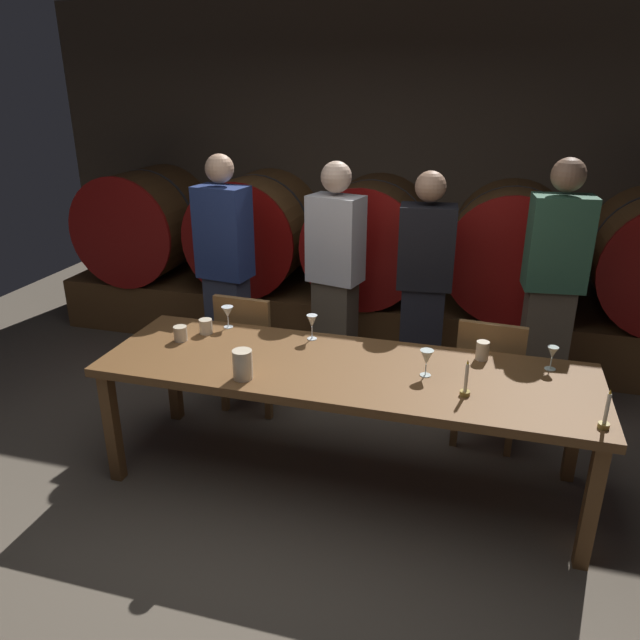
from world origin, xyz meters
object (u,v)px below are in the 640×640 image
object	(u,v)px
wine_barrel_right	(511,248)
guest_far_right	(551,291)
cup_right	(482,351)
cup_center	(206,326)
guest_far_left	(226,269)
candle_left	(466,386)
wine_glass_center_left	(312,322)
dining_table	(344,377)
guest_center_right	(424,287)
wine_barrel_far_left	(147,223)
wine_glass_center_right	(427,358)
pitcher	(243,364)
chair_left	(250,346)
wine_glass_far_right	(552,354)
guest_center_left	(335,275)
wine_barrel_left	(257,230)
candle_right	(605,417)
chair_right	(489,376)
wine_barrel_center	(371,238)
cup_left	(180,333)
wine_glass_far_left	(228,313)

from	to	relation	value
wine_barrel_right	guest_far_right	distance (m)	0.96
cup_right	guest_far_right	bearing A→B (deg)	63.89
cup_center	guest_far_left	bearing A→B (deg)	105.68
candle_left	wine_glass_center_left	bearing A→B (deg)	153.34
dining_table	guest_center_right	bearing A→B (deg)	75.97
wine_barrel_far_left	wine_glass_center_right	world-z (taller)	wine_barrel_far_left
guest_far_left	candle_left	xyz separation A→B (m)	(1.84, -1.22, -0.10)
candle_left	pitcher	distance (m)	1.16
guest_far_left	chair_left	bearing A→B (deg)	137.80
wine_barrel_far_left	candle_left	size ratio (longest dim) A/B	5.01
dining_table	wine_glass_far_right	xyz separation A→B (m)	(1.10, 0.28, 0.16)
guest_center_left	pitcher	distance (m)	1.50
wine_barrel_right	wine_glass_center_right	bearing A→B (deg)	-101.94
wine_barrel_right	wine_barrel_far_left	bearing A→B (deg)	180.00
wine_barrel_left	candle_right	world-z (taller)	wine_barrel_left
guest_center_left	cup_center	world-z (taller)	guest_center_left
guest_far_left	wine_glass_center_left	size ratio (longest dim) A/B	11.15
candle_right	cup_center	xyz separation A→B (m)	(-2.24, 0.52, -0.01)
chair_left	candle_left	xyz separation A→B (m)	(1.49, -0.80, 0.31)
chair_right	pitcher	bearing A→B (deg)	39.82
dining_table	chair_right	size ratio (longest dim) A/B	3.12
chair_left	guest_far_right	world-z (taller)	guest_far_right
wine_barrel_center	guest_center_left	xyz separation A→B (m)	(-0.10, -0.85, -0.08)
wine_glass_center_right	cup_right	xyz separation A→B (m)	(0.28, 0.29, -0.05)
wine_glass_center_left	cup_right	distance (m)	1.01
candle_left	cup_left	xyz separation A→B (m)	(-1.71, 0.23, -0.01)
guest_center_left	guest_far_right	world-z (taller)	guest_far_right
wine_glass_far_right	candle_left	bearing A→B (deg)	-135.03
guest_far_left	guest_far_right	size ratio (longest dim) A/B	0.98
wine_barrel_center	wine_glass_far_left	bearing A→B (deg)	-108.88
cup_left	wine_barrel_center	bearing A→B (deg)	68.59
wine_barrel_left	candle_left	world-z (taller)	wine_barrel_left
guest_center_right	cup_left	world-z (taller)	guest_center_right
guest_far_left	wine_glass_center_right	xyz separation A→B (m)	(1.63, -1.05, -0.05)
wine_barrel_center	wine_glass_far_right	distance (m)	2.25
wine_glass_center_right	guest_far_right	bearing A→B (deg)	58.34
candle_left	candle_right	world-z (taller)	same
wine_barrel_right	wine_glass_far_left	bearing A→B (deg)	-135.39
candle_right	wine_glass_far_right	world-z (taller)	candle_right
guest_center_right	cup_center	distance (m)	1.56
chair_right	pitcher	xyz separation A→B (m)	(-1.27, -0.91, 0.34)
cup_left	cup_center	xyz separation A→B (m)	(0.10, 0.15, 0.00)
chair_left	chair_right	size ratio (longest dim) A/B	1.00
chair_right	cup_center	size ratio (longest dim) A/B	9.63
wine_barrel_center	guest_center_right	bearing A→B (deg)	-57.76
wine_glass_center_left	wine_glass_far_right	xyz separation A→B (m)	(1.38, -0.04, -0.02)
wine_barrel_center	wine_glass_far_left	xyz separation A→B (m)	(-0.58, -1.71, -0.11)
cup_center	pitcher	bearing A→B (deg)	-47.79
wine_barrel_left	wine_glass_center_left	xyz separation A→B (m)	(1.04, -1.74, -0.10)
pitcher	guest_far_right	bearing A→B (deg)	41.15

